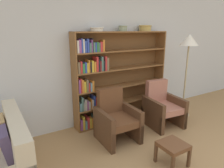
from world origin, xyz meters
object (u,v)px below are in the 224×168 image
object	(u,v)px
armchair_cushioned	(162,107)
footstool	(173,147)
armchair_leather	(116,119)
bowl_slate	(123,28)
bowl_brass	(145,28)
bookshelf	(112,79)
bowl_olive	(97,29)
floor_lamp	(189,46)

from	to	relation	value
armchair_cushioned	footstool	distance (m)	1.31
armchair_leather	armchair_cushioned	xyz separation A→B (m)	(1.12, -0.00, 0.00)
bowl_slate	bowl_brass	distance (m)	0.58
armchair_leather	footstool	world-z (taller)	armchair_leather
bowl_slate	armchair_cushioned	bearing A→B (deg)	-49.89
bowl_brass	bowl_slate	bearing A→B (deg)	180.00
bowl_brass	armchair_cushioned	distance (m)	1.71
bookshelf	bowl_brass	world-z (taller)	bowl_brass
bookshelf	bowl_slate	size ratio (longest dim) A/B	11.41
bowl_olive	bowl_brass	size ratio (longest dim) A/B	0.92
bowl_brass	armchair_leather	world-z (taller)	bowl_brass
bowl_brass	footstool	size ratio (longest dim) A/B	0.74
bookshelf	bowl_olive	bearing A→B (deg)	-177.73
bowl_olive	armchair_cushioned	size ratio (longest dim) A/B	0.28
bookshelf	floor_lamp	world-z (taller)	bookshelf
bookshelf	bowl_olive	distance (m)	1.05
footstool	bowl_slate	bearing A→B (deg)	81.97
bookshelf	bowl_brass	distance (m)	1.30
armchair_leather	floor_lamp	bearing A→B (deg)	-175.66
bowl_slate	floor_lamp	world-z (taller)	bowl_slate
bowl_olive	bowl_brass	bearing A→B (deg)	0.00
bookshelf	bowl_slate	distance (m)	1.04
armchair_cushioned	floor_lamp	size ratio (longest dim) A/B	0.49
bowl_slate	armchair_cushioned	world-z (taller)	bowl_slate
bowl_olive	floor_lamp	xyz separation A→B (m)	(1.90, -0.56, -0.34)
bowl_olive	bowl_brass	distance (m)	1.15
bookshelf	armchair_cushioned	world-z (taller)	bookshelf
bowl_brass	armchair_cushioned	bearing A→B (deg)	-91.35
bowl_olive	armchair_cushioned	xyz separation A→B (m)	(1.13, -0.66, -1.55)
bowl_slate	bowl_brass	size ratio (longest dim) A/B	0.68
bowl_olive	armchair_leather	size ratio (longest dim) A/B	0.28
bowl_slate	bowl_olive	bearing A→B (deg)	180.00
bookshelf	bowl_slate	bearing A→B (deg)	-3.32
armchair_cushioned	bowl_slate	bearing A→B (deg)	-44.18
bookshelf	bowl_brass	bearing A→B (deg)	-0.96
bowl_brass	bowl_olive	bearing A→B (deg)	180.00
bookshelf	floor_lamp	xyz separation A→B (m)	(1.56, -0.57, 0.65)
floor_lamp	footstool	bearing A→B (deg)	-143.99
bowl_slate	armchair_cushioned	xyz separation A→B (m)	(0.56, -0.66, -1.57)
floor_lamp	bowl_brass	bearing A→B (deg)	143.51
bowl_olive	armchair_leather	distance (m)	1.68
bowl_olive	armchair_cushioned	world-z (taller)	bowl_olive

